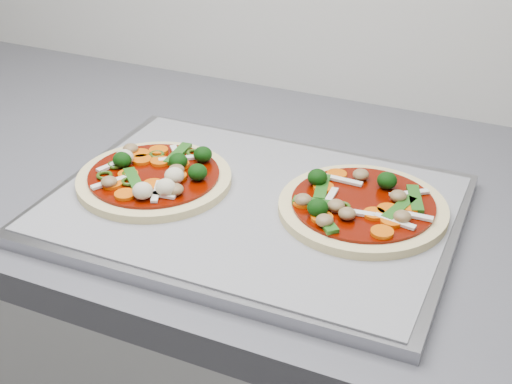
% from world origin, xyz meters
% --- Properties ---
extents(baking_tray, '(0.48, 0.36, 0.02)m').
position_xyz_m(baking_tray, '(-0.51, 1.22, 0.91)').
color(baking_tray, gray).
rests_on(baking_tray, countertop).
extents(parchment, '(0.46, 0.33, 0.00)m').
position_xyz_m(parchment, '(-0.51, 1.22, 0.92)').
color(parchment, gray).
rests_on(parchment, baking_tray).
extents(pizza_left, '(0.20, 0.20, 0.03)m').
position_xyz_m(pizza_left, '(-0.64, 1.21, 0.93)').
color(pizza_left, beige).
rests_on(pizza_left, parchment).
extents(pizza_right, '(0.22, 0.22, 0.03)m').
position_xyz_m(pizza_right, '(-0.39, 1.25, 0.93)').
color(pizza_right, beige).
rests_on(pizza_right, parchment).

